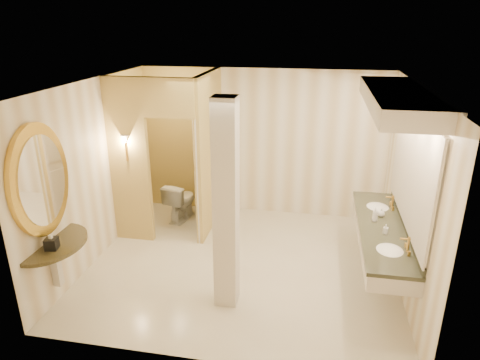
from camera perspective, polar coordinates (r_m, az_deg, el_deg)
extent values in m
plane|color=beige|center=(6.63, 0.30, -11.16)|extent=(4.50, 4.50, 0.00)
plane|color=white|center=(5.68, 0.35, 12.64)|extent=(4.50, 4.50, 0.00)
cube|color=white|center=(7.90, 2.92, 4.91)|extent=(4.50, 0.02, 2.70)
cube|color=white|center=(4.26, -4.54, -9.66)|extent=(4.50, 0.02, 2.70)
cube|color=white|center=(6.77, -18.77, 1.07)|extent=(0.02, 4.00, 2.70)
cube|color=white|center=(6.07, 21.73, -1.56)|extent=(0.02, 4.00, 2.70)
cube|color=#D1BF6D|center=(7.34, -4.09, 3.65)|extent=(0.10, 1.50, 2.70)
cube|color=#D1BF6D|center=(7.04, -14.54, 2.27)|extent=(0.65, 0.10, 2.70)
cube|color=#D1BF6D|center=(6.52, -9.47, 10.74)|extent=(0.80, 0.10, 0.60)
cube|color=beige|center=(7.13, -5.73, 0.53)|extent=(0.29, 0.78, 2.10)
cylinder|color=#BB8D3C|center=(6.92, -14.92, 3.66)|extent=(0.03, 0.03, 0.30)
cone|color=beige|center=(6.87, -15.07, 5.25)|extent=(0.14, 0.14, 0.14)
cube|color=beige|center=(6.18, 18.38, -7.05)|extent=(0.60, 2.39, 0.24)
cube|color=black|center=(6.13, 18.51, -6.06)|extent=(0.64, 2.43, 0.05)
cube|color=black|center=(6.15, 21.17, -5.59)|extent=(0.03, 2.39, 0.10)
ellipsoid|color=white|center=(5.57, 19.28, -9.20)|extent=(0.40, 0.44, 0.15)
cylinder|color=#BB8D3C|center=(5.55, 21.49, -8.10)|extent=(0.03, 0.03, 0.22)
ellipsoid|color=white|center=(6.72, 17.83, -3.76)|extent=(0.40, 0.44, 0.15)
cylinder|color=#BB8D3C|center=(6.70, 19.65, -2.84)|extent=(0.03, 0.03, 0.22)
cube|color=white|center=(5.86, 22.09, 1.28)|extent=(0.03, 2.39, 1.40)
cube|color=beige|center=(5.60, 20.54, 10.09)|extent=(0.75, 2.59, 0.22)
cylinder|color=black|center=(5.94, -24.08, -7.75)|extent=(1.08, 1.08, 0.05)
cube|color=beige|center=(6.05, -23.34, -10.32)|extent=(0.10, 0.10, 0.60)
cylinder|color=gold|center=(5.60, -25.17, -0.07)|extent=(0.07, 1.08, 1.08)
cylinder|color=white|center=(5.57, -24.83, -0.10)|extent=(0.02, 0.86, 0.86)
cube|color=beige|center=(5.21, -1.88, -3.66)|extent=(0.28, 0.28, 2.70)
cube|color=black|center=(5.71, -23.82, -7.75)|extent=(0.17, 0.17, 0.14)
imported|color=white|center=(7.94, -7.90, -2.75)|extent=(0.54, 0.78, 0.73)
imported|color=beige|center=(5.90, 18.85, -6.20)|extent=(0.07, 0.07, 0.13)
imported|color=silver|center=(6.37, 18.33, -4.12)|extent=(0.10, 0.10, 0.12)
imported|color=#C6B28C|center=(6.18, 17.58, -4.39)|extent=(0.09, 0.09, 0.20)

